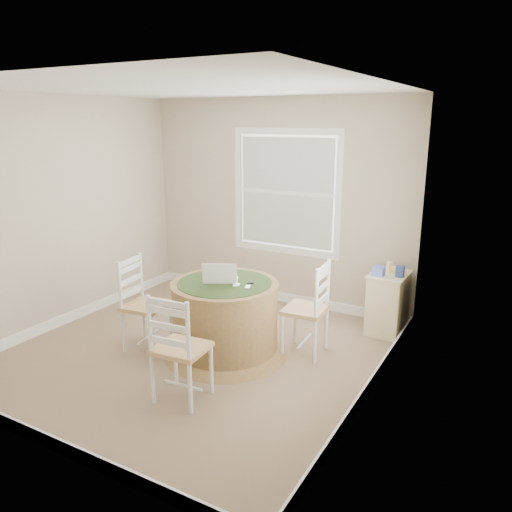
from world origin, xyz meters
The scene contains 14 objects.
room centered at (0.17, 0.16, 1.30)m, with size 3.64×3.64×2.64m.
round_table centered at (0.28, 0.14, 0.42)m, with size 1.25×1.25×0.77m.
chair_left centered at (-0.50, -0.14, 0.47)m, with size 0.42×0.40×0.95m, color white, non-canonical shape.
chair_near centered at (0.42, -0.76, 0.47)m, with size 0.42×0.40×0.95m, color white, non-canonical shape.
chair_right centered at (0.97, 0.56, 0.47)m, with size 0.42×0.40×0.95m, color white, non-canonical shape.
laptop centered at (0.23, 0.14, 0.80)m, with size 0.43×0.42×0.23m.
mouse centered at (0.43, 0.11, 0.78)m, with size 0.06×0.10×0.03m, color white.
phone centered at (0.55, 0.13, 0.77)m, with size 0.04×0.09×0.02m, color #B7BABF.
keys centered at (0.52, 0.23, 0.77)m, with size 0.06×0.05×0.03m, color black.
corner_chest centered at (1.57, 1.48, 0.35)m, with size 0.40×0.53×0.69m.
tissue_box centered at (1.49, 1.37, 0.74)m, with size 0.12×0.12×0.10m, color #6379E3.
box_yellow centered at (1.62, 1.54, 0.72)m, with size 0.15×0.10×0.06m, color #E6C451.
box_blue centered at (1.68, 1.42, 0.75)m, with size 0.08×0.08×0.12m, color navy.
cup_cream centered at (1.53, 1.62, 0.74)m, with size 0.07×0.07×0.09m, color beige.
Camera 1 is at (2.84, -3.80, 2.32)m, focal length 35.00 mm.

